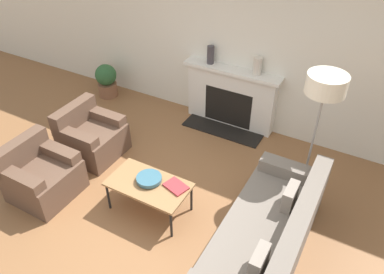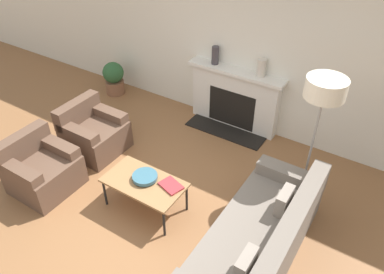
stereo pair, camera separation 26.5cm
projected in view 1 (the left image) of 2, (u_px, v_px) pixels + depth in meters
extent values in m
plane|color=brown|center=(149.00, 214.00, 4.87)|extent=(18.00, 18.00, 0.00)
cube|color=silver|center=(236.00, 40.00, 5.80)|extent=(18.00, 0.06, 2.90)
cube|color=silver|center=(231.00, 98.00, 6.26)|extent=(1.52, 0.20, 0.98)
cube|color=black|center=(228.00, 107.00, 6.28)|extent=(0.83, 0.04, 0.64)
cube|color=black|center=(222.00, 130.00, 6.36)|extent=(1.36, 0.40, 0.02)
cube|color=silver|center=(232.00, 71.00, 5.93)|extent=(1.64, 0.28, 0.05)
cube|color=slate|center=(261.00, 241.00, 4.27)|extent=(0.89, 2.24, 0.41)
cube|color=slate|center=(297.00, 231.00, 3.89)|extent=(0.20, 2.24, 0.39)
cube|color=slate|center=(291.00, 171.00, 4.80)|extent=(0.82, 0.22, 0.17)
cube|color=gray|center=(290.00, 196.00, 4.37)|extent=(0.12, 0.32, 0.28)
cube|color=gray|center=(259.00, 262.00, 3.66)|extent=(0.12, 0.32, 0.28)
cube|color=brown|center=(45.00, 181.00, 5.04)|extent=(0.78, 0.81, 0.45)
cube|color=brown|center=(21.00, 151.00, 4.92)|extent=(0.18, 0.81, 0.33)
cube|color=brown|center=(20.00, 179.00, 4.64)|extent=(0.71, 0.18, 0.14)
cube|color=brown|center=(57.00, 151.00, 5.08)|extent=(0.71, 0.18, 0.14)
cube|color=brown|center=(94.00, 142.00, 5.74)|extent=(0.78, 0.81, 0.45)
cube|color=brown|center=(74.00, 115.00, 5.62)|extent=(0.18, 0.81, 0.33)
cube|color=brown|center=(76.00, 137.00, 5.34)|extent=(0.71, 0.18, 0.14)
cube|color=brown|center=(105.00, 116.00, 5.78)|extent=(0.71, 0.18, 0.14)
cube|color=olive|center=(148.00, 184.00, 4.68)|extent=(1.03, 0.57, 0.03)
cylinder|color=black|center=(108.00, 196.00, 4.83)|extent=(0.03, 0.03, 0.43)
cylinder|color=black|center=(171.00, 224.00, 4.45)|extent=(0.03, 0.03, 0.43)
cylinder|color=black|center=(131.00, 174.00, 5.17)|extent=(0.03, 0.03, 0.43)
cylinder|color=black|center=(191.00, 198.00, 4.80)|extent=(0.03, 0.03, 0.43)
cylinder|color=#38667A|center=(149.00, 180.00, 4.70)|extent=(0.11, 0.11, 0.02)
cylinder|color=#38667A|center=(149.00, 179.00, 4.68)|extent=(0.32, 0.32, 0.05)
cube|color=#9E2D33|center=(176.00, 186.00, 4.61)|extent=(0.33, 0.28, 0.02)
cylinder|color=gray|center=(302.00, 184.00, 5.29)|extent=(0.39, 0.39, 0.03)
cylinder|color=gray|center=(313.00, 141.00, 4.83)|extent=(0.03, 0.03, 1.50)
cylinder|color=silver|center=(327.00, 84.00, 4.34)|extent=(0.48, 0.48, 0.24)
cylinder|color=#3D383D|center=(211.00, 55.00, 6.01)|extent=(0.12, 0.12, 0.30)
cylinder|color=beige|center=(257.00, 66.00, 5.70)|extent=(0.14, 0.14, 0.28)
cylinder|color=brown|center=(108.00, 89.00, 7.23)|extent=(0.36, 0.36, 0.26)
sphere|color=#2D5B33|center=(106.00, 75.00, 7.05)|extent=(0.40, 0.40, 0.40)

